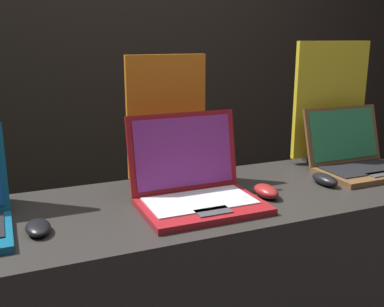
# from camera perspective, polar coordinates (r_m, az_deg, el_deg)

# --- Properties ---
(wall_back) EXTENTS (8.00, 0.05, 2.80)m
(wall_back) POSITION_cam_1_polar(r_m,az_deg,el_deg) (2.57, -11.52, 14.36)
(wall_back) COLOR black
(wall_back) RESTS_ON ground_plane
(mouse_front) EXTENTS (0.06, 0.11, 0.03)m
(mouse_front) POSITION_cam_1_polar(r_m,az_deg,el_deg) (1.25, -18.96, -8.87)
(mouse_front) COLOR black
(mouse_front) RESTS_ON display_counter
(laptop_middle) EXTENTS (0.36, 0.30, 0.27)m
(laptop_middle) POSITION_cam_1_polar(r_m,az_deg,el_deg) (1.37, 0.34, -3.90)
(laptop_middle) COLOR maroon
(laptop_middle) RESTS_ON display_counter
(mouse_middle) EXTENTS (0.06, 0.11, 0.04)m
(mouse_middle) POSITION_cam_1_polar(r_m,az_deg,el_deg) (1.46, 9.40, -4.74)
(mouse_middle) COLOR maroon
(mouse_middle) RESTS_ON display_counter
(promo_stand_middle) EXTENTS (0.28, 0.07, 0.44)m
(promo_stand_middle) POSITION_cam_1_polar(r_m,az_deg,el_deg) (1.55, -3.23, 3.94)
(promo_stand_middle) COLOR black
(promo_stand_middle) RESTS_ON display_counter
(laptop_back) EXTENTS (0.34, 0.29, 0.23)m
(laptop_back) POSITION_cam_1_polar(r_m,az_deg,el_deg) (1.81, 20.18, -0.42)
(laptop_back) COLOR brown
(laptop_back) RESTS_ON display_counter
(mouse_back) EXTENTS (0.06, 0.12, 0.04)m
(mouse_back) POSITION_cam_1_polar(r_m,az_deg,el_deg) (1.62, 16.50, -3.17)
(mouse_back) COLOR black
(mouse_back) RESTS_ON display_counter
(promo_stand_back) EXTENTS (0.34, 0.07, 0.48)m
(promo_stand_back) POSITION_cam_1_polar(r_m,az_deg,el_deg) (1.91, 17.11, 5.92)
(promo_stand_back) COLOR black
(promo_stand_back) RESTS_ON display_counter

